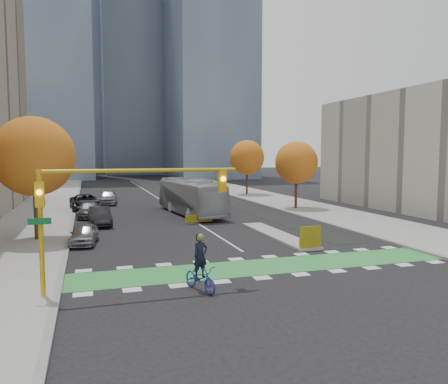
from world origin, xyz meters
TOP-DOWN VIEW (x-y plane):
  - ground at (0.00, 0.00)m, footprint 300.00×300.00m
  - sidewalk_west at (-13.50, 20.00)m, footprint 7.00×120.00m
  - sidewalk_east at (13.50, 20.00)m, footprint 7.00×120.00m
  - curb_west at (-10.00, 20.00)m, footprint 0.30×120.00m
  - curb_east at (10.00, 20.00)m, footprint 0.30×120.00m
  - bike_crossing at (0.00, 1.50)m, footprint 20.00×3.00m
  - centre_line at (0.00, 40.00)m, footprint 0.15×70.00m
  - bike_lane_paint at (7.50, 30.00)m, footprint 2.50×50.00m
  - median_island at (4.00, 9.00)m, footprint 1.60×10.00m
  - hazard_board at (4.00, 4.20)m, footprint 1.40×0.12m
  - tower_nw at (-18.00, 90.00)m, footprint 22.00×22.00m
  - tower_nc at (6.00, 110.00)m, footprint 20.00×20.00m
  - tower_ne at (20.00, 85.00)m, footprint 18.00×24.00m
  - tower_far at (-4.00, 140.00)m, footprint 26.00×26.00m
  - tree_west at (-12.00, 12.00)m, footprint 5.20×5.20m
  - tree_east_near at (12.00, 22.00)m, footprint 4.40×4.40m
  - tree_east_far at (12.50, 38.00)m, footprint 4.80×4.80m
  - traffic_signal_west at (-7.93, -0.51)m, footprint 8.53×0.56m
  - cyclist at (-4.23, -1.38)m, footprint 1.44×2.25m
  - bus at (0.68, 21.64)m, footprint 4.21×12.46m
  - parked_car_a at (-9.00, 10.15)m, footprint 2.05×4.05m
  - parked_car_b at (-7.84, 17.43)m, footprint 1.88×4.64m
  - parked_car_c at (-8.63, 22.43)m, footprint 2.28×4.89m
  - parked_car_d at (-9.00, 27.43)m, footprint 3.29×6.16m
  - parked_car_e at (-6.50, 32.43)m, footprint 2.41×4.96m

SIDE VIEW (x-z plane):
  - ground at x=0.00m, z-range 0.00..0.00m
  - centre_line at x=0.00m, z-range 0.00..0.01m
  - bike_lane_paint at x=7.50m, z-range 0.00..0.01m
  - bike_crossing at x=0.00m, z-range 0.00..0.01m
  - sidewalk_west at x=-13.50m, z-range 0.00..0.15m
  - sidewalk_east at x=13.50m, z-range 0.00..0.15m
  - curb_west at x=-10.00m, z-range -0.01..0.15m
  - curb_east at x=10.00m, z-range -0.01..0.15m
  - median_island at x=4.00m, z-range 0.00..0.16m
  - parked_car_a at x=-9.00m, z-range 0.00..1.32m
  - parked_car_c at x=-8.63m, z-range 0.00..1.38m
  - parked_car_b at x=-7.84m, z-range 0.00..1.50m
  - hazard_board at x=4.00m, z-range 0.15..1.45m
  - parked_car_e at x=-6.50m, z-range 0.00..1.63m
  - cyclist at x=-4.23m, z-range -0.41..2.05m
  - parked_car_d at x=-9.00m, z-range 0.00..1.65m
  - bus at x=0.68m, z-range 0.00..3.40m
  - traffic_signal_west at x=-7.93m, z-range 1.43..6.63m
  - tree_east_near at x=12.00m, z-range 1.33..8.40m
  - tree_east_far at x=12.50m, z-range 1.42..9.07m
  - tree_west at x=-12.00m, z-range 1.50..9.73m
  - tower_ne at x=20.00m, z-range 0.00..60.00m
  - tower_nw at x=-18.00m, z-range 0.00..70.00m
  - tower_far at x=-4.00m, z-range 0.00..80.00m
  - tower_nc at x=6.00m, z-range 0.00..90.00m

